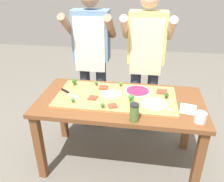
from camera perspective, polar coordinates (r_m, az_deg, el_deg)
ground_plane at (r=2.61m, az=1.72°, el=-16.55°), size 8.00×8.00×0.00m
prep_table at (r=2.21m, az=1.94°, el=-4.50°), size 1.54×0.76×0.74m
cutting_board at (r=2.19m, az=0.95°, el=-1.44°), size 1.11×0.55×0.02m
chefs_knife at (r=2.27m, az=-10.80°, el=-0.35°), size 0.24×0.18×0.02m
pizza_whole_beet_magenta at (r=2.27m, az=6.31°, el=-0.01°), size 0.26×0.26×0.02m
pizza_whole_cheese_artichoke at (r=2.20m, az=-0.13°, el=-0.78°), size 0.19×0.19×0.02m
pizza_whole_white_garlic at (r=2.07m, az=10.30°, el=-3.09°), size 0.24×0.24×0.02m
pizza_slice_near_right at (r=2.15m, az=-4.73°, el=-1.68°), size 0.09×0.09×0.01m
pizza_slice_far_left at (r=2.30m, az=12.13°, el=-0.15°), size 0.11×0.11×0.01m
pizza_slice_center at (r=2.01m, az=0.17°, el=-3.65°), size 0.10×0.10×0.01m
pizza_slice_far_right at (r=2.33m, az=-2.11°, el=0.87°), size 0.09×0.09×0.01m
broccoli_floret_center_left at (r=2.40m, az=-9.25°, el=2.35°), size 0.05×0.05×0.07m
broccoli_floret_back_left at (r=1.98m, az=-2.33°, el=-3.49°), size 0.04×0.04×0.05m
broccoli_floret_front_left at (r=2.37m, az=-3.89°, el=2.03°), size 0.04×0.04×0.05m
broccoli_floret_back_right at (r=2.18m, az=13.24°, el=-0.99°), size 0.04×0.04×0.06m
broccoli_floret_front_mid at (r=2.07m, az=4.72°, el=-1.59°), size 0.05×0.05×0.07m
broccoli_floret_back_mid at (r=1.99m, az=5.02°, el=-2.94°), size 0.04×0.04×0.07m
broccoli_floret_front_right at (r=2.09m, az=-9.59°, el=-2.20°), size 0.03×0.03×0.05m
broccoli_floret_center_right at (r=2.35m, az=2.11°, el=1.80°), size 0.03×0.03×0.05m
cheese_crumble_a at (r=2.01m, az=13.89°, el=-4.48°), size 0.03×0.03×0.02m
cheese_crumble_b at (r=2.26m, az=-5.37°, el=-0.06°), size 0.02×0.02×0.02m
cheese_crumble_c at (r=2.14m, az=14.33°, el=-2.46°), size 0.02×0.02×0.02m
flour_cup at (r=1.96m, az=20.84°, el=-6.18°), size 0.09×0.09×0.08m
sauce_jar at (r=1.84m, az=5.48°, el=-5.30°), size 0.07×0.07×0.15m
recipe_note at (r=2.12m, az=18.19°, el=-4.23°), size 0.16×0.20×0.00m
cook_left at (r=2.69m, az=-5.01°, el=9.71°), size 0.54×0.39×1.67m
cook_right at (r=2.62m, az=8.36°, el=9.04°), size 0.54×0.39×1.67m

